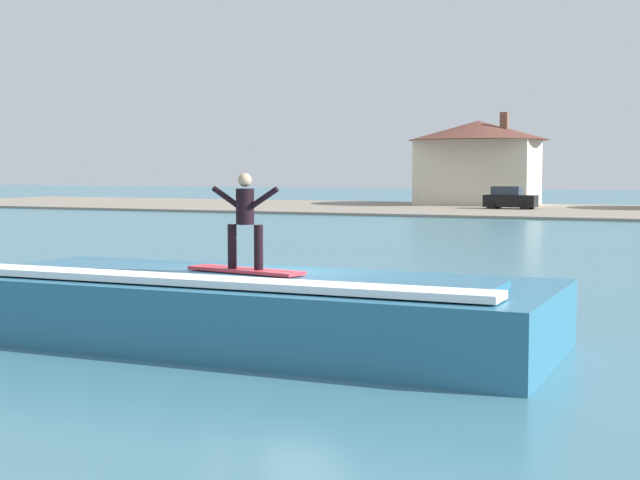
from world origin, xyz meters
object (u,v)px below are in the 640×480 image
house_with_chimney (478,156)px  surfboard (245,270)px  surfer (245,215)px  wave_crest (249,308)px  tree_tall_bare (493,148)px  car_near_shore (510,199)px

house_with_chimney → surfboard: bearing=-79.5°
surfer → house_with_chimney: bearing=100.6°
wave_crest → surfboard: (0.12, -0.36, 0.74)m
surfboard → wave_crest: bearing=108.3°
surfer → tree_tall_bare: bearing=99.5°
surfboard → car_near_shore: size_ratio=0.62×
wave_crest → surfboard: bearing=-71.7°
surfer → tree_tall_bare: size_ratio=0.26×
surfer → car_near_shore: 55.71m
surfboard → car_near_shore: bearing=97.6°
wave_crest → surfboard: 0.83m
surfer → car_near_shore: surfer is taller
wave_crest → tree_tall_bare: tree_tall_bare is taller
surfboard → surfer: 0.98m
surfboard → car_near_shore: (-7.34, 55.14, -0.42)m
surfboard → surfer: (0.04, -0.07, 0.97)m
surfboard → surfer: size_ratio=1.39×
car_near_shore → house_with_chimney: 9.15m
wave_crest → house_with_chimney: size_ratio=0.93×
house_with_chimney → tree_tall_bare: size_ratio=1.77×
surfer → surfboard: bearing=117.7°
surfboard → house_with_chimney: (-11.64, 62.53, 2.83)m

